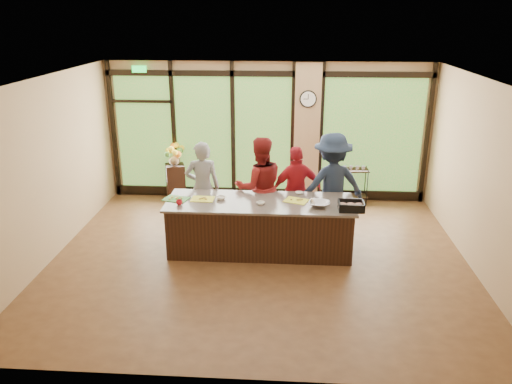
# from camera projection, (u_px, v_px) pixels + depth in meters

# --- Properties ---
(floor) EXTENTS (7.00, 7.00, 0.00)m
(floor) POSITION_uv_depth(u_px,v_px,m) (259.00, 258.00, 8.52)
(floor) COLOR #54341D
(floor) RESTS_ON ground
(ceiling) EXTENTS (7.00, 7.00, 0.00)m
(ceiling) POSITION_uv_depth(u_px,v_px,m) (259.00, 80.00, 7.50)
(ceiling) COLOR silver
(ceiling) RESTS_ON back_wall
(back_wall) EXTENTS (7.00, 0.00, 7.00)m
(back_wall) POSITION_uv_depth(u_px,v_px,m) (267.00, 132.00, 10.83)
(back_wall) COLOR tan
(back_wall) RESTS_ON floor
(left_wall) EXTENTS (0.00, 6.00, 6.00)m
(left_wall) POSITION_uv_depth(u_px,v_px,m) (48.00, 170.00, 8.23)
(left_wall) COLOR tan
(left_wall) RESTS_ON floor
(right_wall) EXTENTS (0.00, 6.00, 6.00)m
(right_wall) POSITION_uv_depth(u_px,v_px,m) (482.00, 179.00, 7.79)
(right_wall) COLOR tan
(right_wall) RESTS_ON floor
(window_wall) EXTENTS (6.90, 0.12, 3.00)m
(window_wall) POSITION_uv_depth(u_px,v_px,m) (275.00, 137.00, 10.81)
(window_wall) COLOR tan
(window_wall) RESTS_ON floor
(island_base) EXTENTS (3.10, 1.00, 0.88)m
(island_base) POSITION_uv_depth(u_px,v_px,m) (260.00, 227.00, 8.65)
(island_base) COLOR black
(island_base) RESTS_ON floor
(countertop) EXTENTS (3.20, 1.10, 0.04)m
(countertop) POSITION_uv_depth(u_px,v_px,m) (260.00, 202.00, 8.50)
(countertop) COLOR #6E645B
(countertop) RESTS_ON island_base
(wall_clock) EXTENTS (0.36, 0.04, 0.36)m
(wall_clock) POSITION_uv_depth(u_px,v_px,m) (308.00, 99.00, 10.39)
(wall_clock) COLOR black
(wall_clock) RESTS_ON window_wall
(cook_left) EXTENTS (0.70, 0.51, 1.76)m
(cook_left) POSITION_uv_depth(u_px,v_px,m) (203.00, 188.00, 9.27)
(cook_left) COLOR gray
(cook_left) RESTS_ON floor
(cook_midleft) EXTENTS (1.06, 0.92, 1.87)m
(cook_midleft) POSITION_uv_depth(u_px,v_px,m) (260.00, 187.00, 9.14)
(cook_midleft) COLOR maroon
(cook_midleft) RESTS_ON floor
(cook_midright) EXTENTS (1.06, 0.73, 1.68)m
(cook_midright) POSITION_uv_depth(u_px,v_px,m) (296.00, 190.00, 9.25)
(cook_midright) COLOR #AB1A24
(cook_midright) RESTS_ON floor
(cook_right) EXTENTS (1.41, 1.05, 1.94)m
(cook_right) POSITION_uv_depth(u_px,v_px,m) (332.00, 185.00, 9.13)
(cook_right) COLOR #1B263C
(cook_right) RESTS_ON floor
(roasting_pan) EXTENTS (0.41, 0.32, 0.07)m
(roasting_pan) POSITION_uv_depth(u_px,v_px,m) (351.00, 208.00, 8.11)
(roasting_pan) COLOR black
(roasting_pan) RESTS_ON countertop
(mixing_bowl) EXTENTS (0.41, 0.41, 0.08)m
(mixing_bowl) POSITION_uv_depth(u_px,v_px,m) (319.00, 204.00, 8.26)
(mixing_bowl) COLOR silver
(mixing_bowl) RESTS_ON countertop
(cutting_board_left) EXTENTS (0.48, 0.41, 0.01)m
(cutting_board_left) POSITION_uv_depth(u_px,v_px,m) (176.00, 199.00, 8.58)
(cutting_board_left) COLOR #3B8530
(cutting_board_left) RESTS_ON countertop
(cutting_board_center) EXTENTS (0.40, 0.30, 0.01)m
(cutting_board_center) POSITION_uv_depth(u_px,v_px,m) (203.00, 199.00, 8.58)
(cutting_board_center) COLOR yellow
(cutting_board_center) RESTS_ON countertop
(cutting_board_right) EXTENTS (0.46, 0.41, 0.01)m
(cutting_board_right) POSITION_uv_depth(u_px,v_px,m) (296.00, 201.00, 8.51)
(cutting_board_right) COLOR yellow
(cutting_board_right) RESTS_ON countertop
(prep_bowl_near) EXTENTS (0.22, 0.22, 0.05)m
(prep_bowl_near) POSITION_uv_depth(u_px,v_px,m) (221.00, 198.00, 8.57)
(prep_bowl_near) COLOR white
(prep_bowl_near) RESTS_ON countertop
(prep_bowl_mid) EXTENTS (0.17, 0.17, 0.05)m
(prep_bowl_mid) POSITION_uv_depth(u_px,v_px,m) (261.00, 203.00, 8.35)
(prep_bowl_mid) COLOR white
(prep_bowl_mid) RESTS_ON countertop
(prep_bowl_far) EXTENTS (0.15, 0.15, 0.03)m
(prep_bowl_far) POSITION_uv_depth(u_px,v_px,m) (299.00, 193.00, 8.83)
(prep_bowl_far) COLOR white
(prep_bowl_far) RESTS_ON countertop
(red_ramekin) EXTENTS (0.12, 0.12, 0.08)m
(red_ramekin) POSITION_uv_depth(u_px,v_px,m) (179.00, 202.00, 8.33)
(red_ramekin) COLOR #B01120
(red_ramekin) RESTS_ON countertop
(flower_stand) EXTENTS (0.50, 0.50, 0.80)m
(flower_stand) POSITION_uv_depth(u_px,v_px,m) (176.00, 182.00, 11.09)
(flower_stand) COLOR black
(flower_stand) RESTS_ON floor
(flower_vase) EXTENTS (0.28, 0.28, 0.27)m
(flower_vase) POSITION_uv_depth(u_px,v_px,m) (174.00, 159.00, 10.91)
(flower_vase) COLOR olive
(flower_vase) RESTS_ON flower_stand
(bar_cart) EXTENTS (0.66, 0.42, 0.85)m
(bar_cart) POSITION_uv_depth(u_px,v_px,m) (353.00, 181.00, 10.81)
(bar_cart) COLOR black
(bar_cart) RESTS_ON floor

